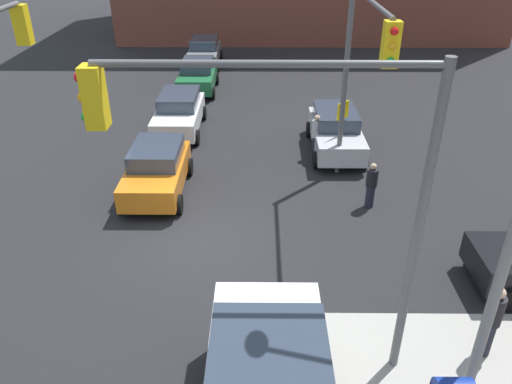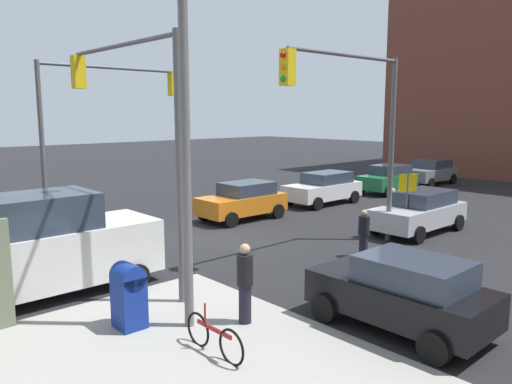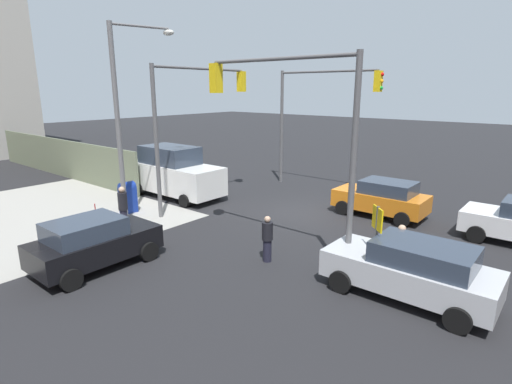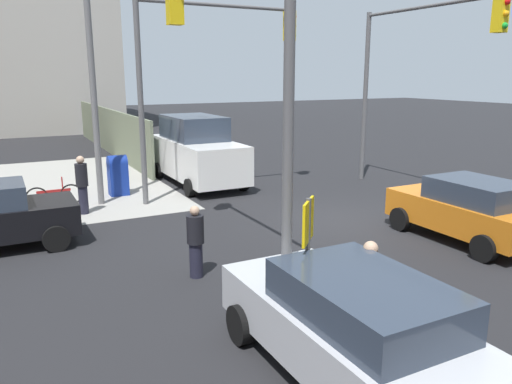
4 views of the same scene
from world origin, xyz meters
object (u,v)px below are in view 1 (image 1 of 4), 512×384
street_lamp_corner (503,182)px  sedan_gray (204,52)px  hatchback_orange (157,169)px  pedestrian_walking_north (371,185)px  traffic_signal_nw_corner (360,62)px  sedan_white (179,112)px  pedestrian_crossing (316,135)px  pedestrian_waiting (492,320)px  coupe_green (197,76)px  sedan_silver (336,131)px  traffic_signal_ne_corner (297,167)px

street_lamp_corner → sedan_gray: (-24.29, -7.29, -3.86)m
hatchback_orange → pedestrian_walking_north: bearing=82.3°
traffic_signal_nw_corner → pedestrian_walking_north: size_ratio=4.19×
pedestrian_walking_north → sedan_white: bearing=164.4°
pedestrian_crossing → sedan_gray: bearing=19.6°
street_lamp_corner → pedestrian_waiting: street_lamp_corner is taller
traffic_signal_nw_corner → coupe_green: 13.80m
hatchback_orange → sedan_gray: 16.23m
coupe_green → sedan_silver: bearing=39.8°
pedestrian_crossing → pedestrian_walking_north: (3.80, 1.40, -0.10)m
sedan_white → pedestrian_crossing: (2.66, 5.67, 0.05)m
pedestrian_waiting → street_lamp_corner: bearing=-175.4°
pedestrian_walking_north → traffic_signal_ne_corner: bearing=-87.5°
sedan_white → pedestrian_walking_north: (6.46, 7.07, -0.04)m
traffic_signal_ne_corner → sedan_silver: 11.81m
traffic_signal_nw_corner → pedestrian_crossing: bearing=-168.7°
sedan_white → hatchback_orange: 5.50m
traffic_signal_ne_corner → hatchback_orange: bearing=-151.2°
coupe_green → traffic_signal_nw_corner: bearing=27.9°
hatchback_orange → sedan_gray: bearing=-179.9°
traffic_signal_nw_corner → traffic_signal_ne_corner: (6.81, -2.23, 0.00)m
pedestrian_walking_north → traffic_signal_nw_corner: bearing=-176.9°
pedestrian_crossing → pedestrian_walking_north: 4.05m
sedan_white → sedan_gray: same height
traffic_signal_nw_corner → hatchback_orange: size_ratio=1.65×
street_lamp_corner → pedestrian_walking_north: 8.11m
coupe_green → sedan_gray: 5.15m
traffic_signal_nw_corner → street_lamp_corner: bearing=7.2°
sedan_silver → pedestrian_walking_north: bearing=7.2°
sedan_gray → pedestrian_waiting: (23.38, 8.35, 0.10)m
traffic_signal_nw_corner → sedan_white: bearing=-134.0°
traffic_signal_ne_corner → pedestrian_waiting: traffic_signal_ne_corner is taller
coupe_green → pedestrian_waiting: (18.23, 8.20, 0.10)m
traffic_signal_ne_corner → sedan_silver: traffic_signal_ne_corner is taller
sedan_white → sedan_silver: bearing=72.7°
traffic_signal_nw_corner → sedan_white: (-6.15, -6.37, -3.80)m
sedan_gray → pedestrian_waiting: size_ratio=2.36×
traffic_signal_ne_corner → pedestrian_walking_north: (-6.50, 2.93, -3.85)m
hatchback_orange → traffic_signal_ne_corner: bearing=28.8°
street_lamp_corner → pedestrian_waiting: (-0.91, 1.06, -3.76)m
traffic_signal_ne_corner → pedestrian_waiting: size_ratio=3.61×
coupe_green → sedan_silver: (7.60, 6.33, 0.00)m
traffic_signal_nw_corner → pedestrian_crossing: (-3.49, -0.70, -3.75)m
sedan_silver → pedestrian_walking_north: 4.47m
traffic_signal_ne_corner → sedan_white: traffic_signal_ne_corner is taller
sedan_white → pedestrian_walking_north: sedan_white is taller
traffic_signal_nw_corner → pedestrian_crossing: traffic_signal_nw_corner is taller
street_lamp_corner → pedestrian_waiting: 4.01m
sedan_white → pedestrian_walking_north: bearing=47.6°
pedestrian_crossing → street_lamp_corner: bearing=-174.7°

